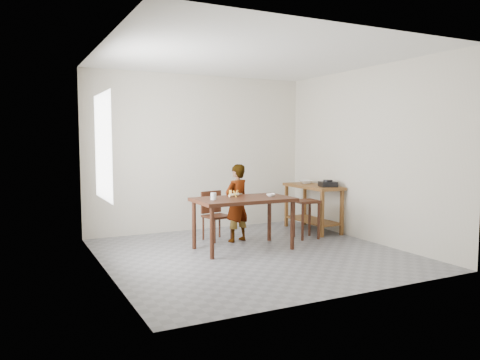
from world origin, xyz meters
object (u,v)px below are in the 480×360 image
prep_counter (313,208)px  dining_chair (217,216)px  child (237,203)px  stool (306,219)px  dining_table (243,224)px

prep_counter → dining_chair: (-1.81, 0.03, -0.02)m
child → prep_counter: bearing=169.2°
dining_chair → stool: 1.44m
child → stool: 1.18m
child → dining_chair: bearing=-60.7°
prep_counter → child: 1.60m
dining_table → dining_chair: (-0.09, 0.73, 0.01)m
dining_table → child: (0.15, 0.51, 0.23)m
dining_table → stool: (1.25, 0.22, -0.07)m
child → dining_chair: 0.39m
dining_table → prep_counter: bearing=22.1°
dining_table → stool: size_ratio=2.26×
child → stool: bearing=147.8°
dining_table → dining_chair: size_ratio=1.82×
dining_table → child: child is taller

